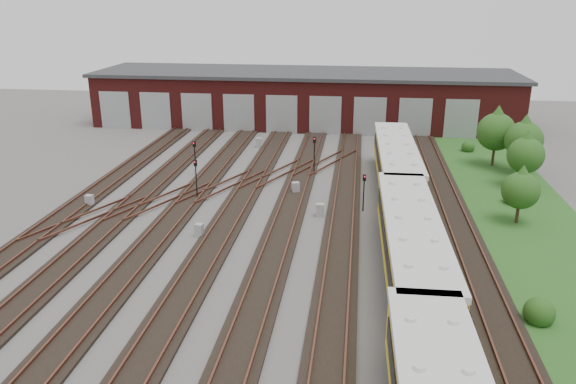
# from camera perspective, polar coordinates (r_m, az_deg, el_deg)

# --- Properties ---
(ground) EXTENTS (120.00, 120.00, 0.00)m
(ground) POSITION_cam_1_polar(r_m,az_deg,el_deg) (33.39, -5.40, -7.71)
(ground) COLOR #43413F
(ground) RESTS_ON ground
(track_network) EXTENTS (30.40, 70.00, 0.33)m
(track_network) POSITION_cam_1_polar(r_m,az_deg,el_deg) (33.89, -5.47, -7.08)
(track_network) COLOR black
(track_network) RESTS_ON ground
(maintenance_shed) EXTENTS (51.00, 12.50, 6.35)m
(maintenance_shed) POSITION_cam_1_polar(r_m,az_deg,el_deg) (70.28, 1.67, 9.61)
(maintenance_shed) COLOR #591716
(maintenance_shed) RESTS_ON ground
(grass_verge) EXTENTS (8.00, 55.00, 0.05)m
(grass_verge) POSITION_cam_1_polar(r_m,az_deg,el_deg) (43.50, 23.05, -2.59)
(grass_verge) COLOR #224F1A
(grass_verge) RESTS_ON ground
(metro_train) EXTENTS (3.31, 48.61, 3.42)m
(metro_train) POSITION_cam_1_polar(r_m,az_deg,el_deg) (31.71, 12.39, -5.46)
(metro_train) COLOR black
(metro_train) RESTS_ON ground
(signal_mast_0) EXTENTS (0.27, 0.26, 3.21)m
(signal_mast_0) POSITION_cam_1_polar(r_m,az_deg,el_deg) (43.93, -9.33, 1.76)
(signal_mast_0) COLOR black
(signal_mast_0) RESTS_ON ground
(signal_mast_1) EXTENTS (0.28, 0.27, 2.97)m
(signal_mast_1) POSITION_cam_1_polar(r_m,az_deg,el_deg) (50.52, -9.46, 3.94)
(signal_mast_1) COLOR black
(signal_mast_1) RESTS_ON ground
(signal_mast_2) EXTENTS (0.28, 0.26, 3.43)m
(signal_mast_2) POSITION_cam_1_polar(r_m,az_deg,el_deg) (49.60, 2.69, 4.22)
(signal_mast_2) COLOR black
(signal_mast_2) RESTS_ON ground
(signal_mast_3) EXTENTS (0.25, 0.24, 2.84)m
(signal_mast_3) POSITION_cam_1_polar(r_m,az_deg,el_deg) (41.38, 7.72, 0.41)
(signal_mast_3) COLOR black
(signal_mast_3) RESTS_ON ground
(relay_cabinet_0) EXTENTS (0.59, 0.51, 0.91)m
(relay_cabinet_0) POSITION_cam_1_polar(r_m,az_deg,el_deg) (44.99, -19.51, -0.84)
(relay_cabinet_0) COLOR #949698
(relay_cabinet_0) RESTS_ON ground
(relay_cabinet_1) EXTENTS (0.71, 0.64, 0.99)m
(relay_cabinet_1) POSITION_cam_1_polar(r_m,az_deg,el_deg) (59.13, -2.96, 5.03)
(relay_cabinet_1) COLOR #949698
(relay_cabinet_1) RESTS_ON ground
(relay_cabinet_2) EXTENTS (0.61, 0.54, 0.88)m
(relay_cabinet_2) POSITION_cam_1_polar(r_m,az_deg,el_deg) (37.69, -9.02, -3.85)
(relay_cabinet_2) COLOR #949698
(relay_cabinet_2) RESTS_ON ground
(relay_cabinet_3) EXTENTS (0.71, 0.66, 0.95)m
(relay_cabinet_3) POSITION_cam_1_polar(r_m,az_deg,el_deg) (45.16, 0.78, 0.42)
(relay_cabinet_3) COLOR #949698
(relay_cabinet_3) RESTS_ON ground
(relay_cabinet_4) EXTENTS (0.60, 0.51, 0.95)m
(relay_cabinet_4) POSITION_cam_1_polar(r_m,az_deg,el_deg) (40.59, 3.27, -1.85)
(relay_cabinet_4) COLOR #949698
(relay_cabinet_4) RESTS_ON ground
(tree_0) EXTENTS (3.47, 3.47, 5.75)m
(tree_0) POSITION_cam_1_polar(r_m,az_deg,el_deg) (55.09, 20.44, 6.18)
(tree_0) COLOR #362518
(tree_0) RESTS_ON ground
(tree_1) EXTENTS (2.96, 2.96, 4.91)m
(tree_1) POSITION_cam_1_polar(r_m,az_deg,el_deg) (49.69, 23.06, 3.85)
(tree_1) COLOR #362518
(tree_1) RESTS_ON ground
(tree_2) EXTENTS (3.29, 3.29, 5.45)m
(tree_2) POSITION_cam_1_polar(r_m,az_deg,el_deg) (53.51, 22.89, 5.29)
(tree_2) COLOR #362518
(tree_2) RESTS_ON ground
(tree_3) EXTENTS (2.58, 2.58, 4.27)m
(tree_3) POSITION_cam_1_polar(r_m,az_deg,el_deg) (41.74, 22.62, 0.55)
(tree_3) COLOR #362518
(tree_3) RESTS_ON ground
(bush_0) EXTENTS (1.52, 1.52, 1.52)m
(bush_0) POSITION_cam_1_polar(r_m,az_deg,el_deg) (30.45, 24.22, -10.73)
(bush_0) COLOR #1C4212
(bush_0) RESTS_ON ground
(bush_1) EXTENTS (1.66, 1.66, 1.66)m
(bush_1) POSITION_cam_1_polar(r_m,az_deg,el_deg) (46.20, 22.10, -0.15)
(bush_1) COLOR #1C4212
(bush_1) RESTS_ON ground
(bush_2) EXTENTS (1.33, 1.33, 1.33)m
(bush_2) POSITION_cam_1_polar(r_m,az_deg,el_deg) (60.24, 17.84, 4.54)
(bush_2) COLOR #1C4212
(bush_2) RESTS_ON ground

